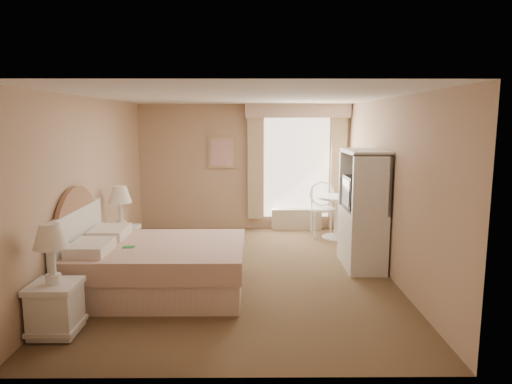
{
  "coord_description": "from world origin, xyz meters",
  "views": [
    {
      "loc": [
        0.18,
        -6.36,
        2.18
      ],
      "look_at": [
        0.22,
        0.3,
        1.13
      ],
      "focal_mm": 32.0,
      "sensor_mm": 36.0,
      "label": 1
    }
  ],
  "objects_px": {
    "bed": "(152,265)",
    "round_table": "(338,210)",
    "nightstand_near": "(55,294)",
    "armoire": "(363,219)",
    "cafe_chair": "(323,204)",
    "nightstand_far": "(122,235)"
  },
  "relations": [
    {
      "from": "bed",
      "to": "round_table",
      "type": "xyz_separation_m",
      "value": [
        2.87,
        2.65,
        0.18
      ]
    },
    {
      "from": "nightstand_near",
      "to": "bed",
      "type": "bearing_deg",
      "value": 59.28
    },
    {
      "from": "nightstand_near",
      "to": "armoire",
      "type": "bearing_deg",
      "value": 31.35
    },
    {
      "from": "round_table",
      "to": "cafe_chair",
      "type": "height_order",
      "value": "cafe_chair"
    },
    {
      "from": "nightstand_near",
      "to": "round_table",
      "type": "relative_size",
      "value": 1.45
    },
    {
      "from": "bed",
      "to": "armoire",
      "type": "distance_m",
      "value": 3.12
    },
    {
      "from": "bed",
      "to": "nightstand_near",
      "type": "distance_m",
      "value": 1.41
    },
    {
      "from": "bed",
      "to": "nightstand_far",
      "type": "xyz_separation_m",
      "value": [
        -0.72,
        1.18,
        0.09
      ]
    },
    {
      "from": "cafe_chair",
      "to": "nightstand_near",
      "type": "bearing_deg",
      "value": -130.79
    },
    {
      "from": "bed",
      "to": "cafe_chair",
      "type": "height_order",
      "value": "bed"
    },
    {
      "from": "nightstand_far",
      "to": "armoire",
      "type": "distance_m",
      "value": 3.67
    },
    {
      "from": "nightstand_near",
      "to": "armoire",
      "type": "relative_size",
      "value": 0.66
    },
    {
      "from": "nightstand_far",
      "to": "cafe_chair",
      "type": "xyz_separation_m",
      "value": [
        3.35,
        1.74,
        0.15
      ]
    },
    {
      "from": "nightstand_far",
      "to": "bed",
      "type": "bearing_deg",
      "value": -58.7
    },
    {
      "from": "bed",
      "to": "nightstand_near",
      "type": "xyz_separation_m",
      "value": [
        -0.72,
        -1.21,
        0.08
      ]
    },
    {
      "from": "cafe_chair",
      "to": "nightstand_far",
      "type": "bearing_deg",
      "value": -154.36
    },
    {
      "from": "round_table",
      "to": "armoire",
      "type": "distance_m",
      "value": 1.66
    },
    {
      "from": "bed",
      "to": "armoire",
      "type": "height_order",
      "value": "armoire"
    },
    {
      "from": "bed",
      "to": "round_table",
      "type": "relative_size",
      "value": 2.68
    },
    {
      "from": "nightstand_near",
      "to": "cafe_chair",
      "type": "height_order",
      "value": "nightstand_near"
    },
    {
      "from": "cafe_chair",
      "to": "armoire",
      "type": "bearing_deg",
      "value": -82.76
    },
    {
      "from": "nightstand_near",
      "to": "armoire",
      "type": "xyz_separation_m",
      "value": [
        3.65,
        2.22,
        0.29
      ]
    }
  ]
}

